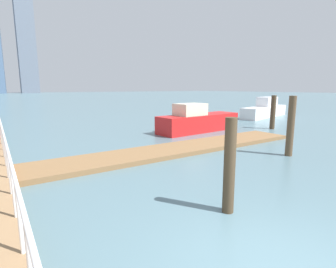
{
  "coord_description": "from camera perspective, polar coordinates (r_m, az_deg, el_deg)",
  "views": [
    {
      "loc": [
        -3.3,
        -1.84,
        2.73
      ],
      "look_at": [
        1.96,
        6.05,
        1.05
      ],
      "focal_mm": 27.9,
      "sensor_mm": 36.0,
      "label": 1
    }
  ],
  "objects": [
    {
      "name": "ground_plane",
      "position": [
        22.26,
        -24.93,
        2.09
      ],
      "size": [
        300.0,
        300.0,
        0.0
      ],
      "primitive_type": "plane",
      "color": "slate"
    },
    {
      "name": "floating_dock",
      "position": [
        11.36,
        1.72,
        -3.37
      ],
      "size": [
        13.23,
        2.0,
        0.18
      ],
      "primitive_type": "cube",
      "color": "olive",
      "rests_on": "ground_plane"
    },
    {
      "name": "boardwalk_railing",
      "position": [
        12.32,
        -32.73,
        1.36
      ],
      "size": [
        0.06,
        29.31,
        1.08
      ],
      "color": "white",
      "rests_on": "boardwalk"
    },
    {
      "name": "dock_piling_0",
      "position": [
        18.72,
        21.95,
        4.41
      ],
      "size": [
        0.32,
        0.32,
        2.24
      ],
      "primitive_type": "cylinder",
      "color": "#473826",
      "rests_on": "ground_plane"
    },
    {
      "name": "dock_piling_1",
      "position": [
        11.54,
        25.22,
        1.55
      ],
      "size": [
        0.28,
        0.28,
        2.42
      ],
      "primitive_type": "cylinder",
      "color": "brown",
      "rests_on": "ground_plane"
    },
    {
      "name": "dock_piling_2",
      "position": [
        5.84,
        13.29,
        -6.84
      ],
      "size": [
        0.25,
        0.25,
        2.12
      ],
      "primitive_type": "cylinder",
      "color": "#473826",
      "rests_on": "ground_plane"
    },
    {
      "name": "moored_boat_1",
      "position": [
        16.58,
        6.53,
        2.85
      ],
      "size": [
        5.89,
        2.07,
        1.78
      ],
      "color": "red",
      "rests_on": "ground_plane"
    },
    {
      "name": "moored_boat_2",
      "position": [
        26.43,
        20.43,
        4.99
      ],
      "size": [
        7.36,
        3.13,
        1.87
      ],
      "color": "white",
      "rests_on": "ground_plane"
    },
    {
      "name": "skyline_tower_4",
      "position": [
        159.28,
        -28.93,
        20.89
      ],
      "size": [
        8.54,
        8.57,
        71.66
      ],
      "primitive_type": "cube",
      "rotation": [
        0.0,
        0.0,
        -0.02
      ],
      "color": "slate",
      "rests_on": "ground_plane"
    }
  ]
}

